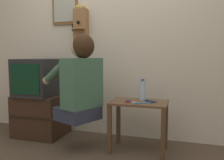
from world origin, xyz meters
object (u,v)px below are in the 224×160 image
(television, at_px, (38,77))
(wall_phone_antique, at_px, (81,25))
(cell_phone_spare, at_px, (150,101))
(person, at_px, (80,81))
(cell_phone_held, at_px, (128,101))
(toothbrush, at_px, (140,103))
(water_bottle, at_px, (142,90))
(framed_picture, at_px, (65,5))

(television, distance_m, wall_phone_antique, 0.84)
(wall_phone_antique, height_order, cell_phone_spare, wall_phone_antique)
(person, height_order, cell_phone_held, person)
(cell_phone_spare, height_order, toothbrush, toothbrush)
(toothbrush, bearing_deg, water_bottle, -27.84)
(wall_phone_antique, height_order, cell_phone_held, wall_phone_antique)
(television, xyz_separation_m, toothbrush, (1.32, -0.23, -0.20))
(cell_phone_spare, relative_size, toothbrush, 0.79)
(framed_picture, distance_m, cell_phone_held, 1.53)
(person, relative_size, cell_phone_spare, 6.78)
(wall_phone_antique, relative_size, water_bottle, 3.65)
(person, relative_size, framed_picture, 1.84)
(cell_phone_held, height_order, toothbrush, toothbrush)
(water_bottle, bearing_deg, cell_phone_spare, -34.69)
(cell_phone_spare, bearing_deg, television, 132.42)
(cell_phone_held, bearing_deg, wall_phone_antique, 141.45)
(person, bearing_deg, television, 90.75)
(person, bearing_deg, cell_phone_held, -51.12)
(person, relative_size, cell_phone_held, 6.76)
(wall_phone_antique, relative_size, toothbrush, 5.00)
(wall_phone_antique, relative_size, cell_phone_held, 6.27)
(television, bearing_deg, toothbrush, -9.79)
(toothbrush, bearing_deg, cell_phone_held, 33.52)
(television, height_order, cell_phone_held, television)
(cell_phone_held, distance_m, cell_phone_spare, 0.23)
(cell_phone_held, xyz_separation_m, toothbrush, (0.13, -0.06, 0.00))
(framed_picture, bearing_deg, person, -50.81)
(wall_phone_antique, xyz_separation_m, framed_picture, (-0.24, 0.04, 0.26))
(water_bottle, bearing_deg, toothbrush, -86.76)
(wall_phone_antique, height_order, toothbrush, wall_phone_antique)
(framed_picture, xyz_separation_m, water_bottle, (1.07, -0.32, -1.01))
(person, xyz_separation_m, water_bottle, (0.60, 0.26, -0.11))
(wall_phone_antique, xyz_separation_m, cell_phone_spare, (0.93, -0.34, -0.85))
(framed_picture, bearing_deg, water_bottle, -16.50)
(framed_picture, relative_size, toothbrush, 2.93)
(person, bearing_deg, framed_picture, 62.61)
(cell_phone_held, bearing_deg, person, -173.29)
(cell_phone_held, distance_m, toothbrush, 0.15)
(television, xyz_separation_m, framed_picture, (0.23, 0.29, 0.91))
(framed_picture, xyz_separation_m, toothbrush, (1.08, -0.51, -1.11))
(cell_phone_spare, bearing_deg, water_bottle, 101.69)
(person, distance_m, toothbrush, 0.65)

